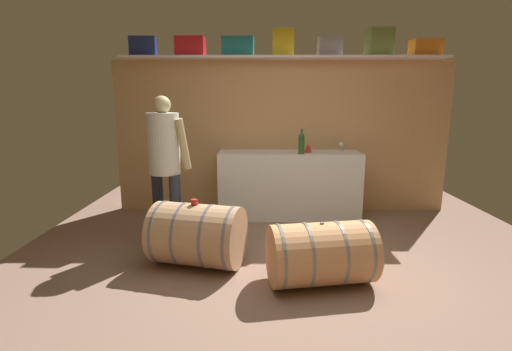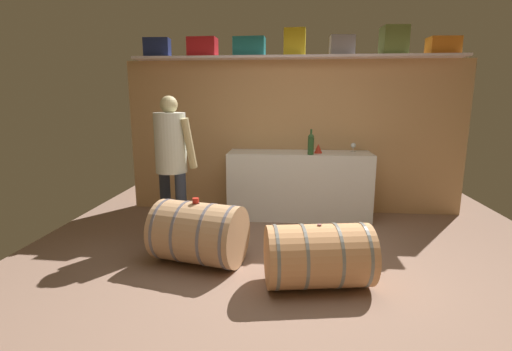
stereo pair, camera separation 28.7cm
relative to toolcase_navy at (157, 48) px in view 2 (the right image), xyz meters
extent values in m
cube|color=#8A6A58|center=(1.89, -1.58, -2.33)|extent=(5.97, 7.83, 0.02)
cube|color=tan|center=(1.89, 0.15, -1.24)|extent=(4.77, 0.10, 2.16)
cube|color=silver|center=(1.89, 0.00, -0.14)|extent=(4.39, 0.40, 0.03)
cube|color=navy|center=(0.00, 0.00, 0.00)|extent=(0.36, 0.20, 0.26)
cube|color=red|center=(0.64, 0.00, 0.00)|extent=(0.39, 0.27, 0.25)
cube|color=#1E777E|center=(1.28, 0.00, 0.00)|extent=(0.43, 0.24, 0.25)
cube|color=yellow|center=(1.89, 0.00, 0.05)|extent=(0.29, 0.21, 0.35)
cube|color=gray|center=(2.51, 0.00, 0.00)|extent=(0.32, 0.20, 0.26)
cube|color=olive|center=(3.17, 0.00, 0.05)|extent=(0.33, 0.31, 0.36)
cube|color=orange|center=(3.80, 0.00, -0.02)|extent=(0.40, 0.26, 0.22)
cube|color=white|center=(1.98, -0.19, -1.86)|extent=(1.93, 0.56, 0.92)
cylinder|color=#2D552C|center=(2.12, -0.40, -1.29)|extent=(0.08, 0.08, 0.22)
sphere|color=#2D552C|center=(2.12, -0.40, -1.17)|extent=(0.08, 0.08, 0.08)
cylinder|color=#2D552C|center=(2.12, -0.40, -1.11)|extent=(0.03, 0.03, 0.09)
cylinder|color=white|center=(2.71, -0.07, -1.40)|extent=(0.07, 0.07, 0.00)
cylinder|color=white|center=(2.71, -0.07, -1.37)|extent=(0.01, 0.01, 0.06)
sphere|color=white|center=(2.71, -0.07, -1.31)|extent=(0.07, 0.07, 0.07)
sphere|color=maroon|center=(2.71, -0.07, -1.32)|extent=(0.04, 0.04, 0.04)
cone|color=red|center=(2.23, -0.25, -1.34)|extent=(0.11, 0.11, 0.12)
cylinder|color=tan|center=(0.96, -1.78, -2.00)|extent=(0.99, 0.80, 0.61)
cylinder|color=slate|center=(0.60, -1.69, -2.00)|extent=(0.18, 0.61, 0.62)
cylinder|color=slate|center=(0.82, -1.74, -2.00)|extent=(0.18, 0.61, 0.62)
cylinder|color=slate|center=(1.09, -1.81, -2.00)|extent=(0.18, 0.61, 0.62)
cylinder|color=slate|center=(1.31, -1.86, -2.00)|extent=(0.18, 0.61, 0.62)
cylinder|color=brown|center=(0.96, -1.78, -1.69)|extent=(0.04, 0.04, 0.01)
cylinder|color=tan|center=(2.11, -2.16, -2.03)|extent=(0.99, 0.70, 0.55)
cylinder|color=slate|center=(1.74, -2.22, -2.03)|extent=(0.12, 0.56, 0.57)
cylinder|color=slate|center=(1.97, -2.18, -2.03)|extent=(0.12, 0.56, 0.57)
cylinder|color=slate|center=(2.26, -2.13, -2.03)|extent=(0.12, 0.56, 0.57)
cylinder|color=slate|center=(2.49, -2.10, -2.03)|extent=(0.12, 0.56, 0.57)
cylinder|color=#8F5452|center=(2.11, -2.16, -1.75)|extent=(0.04, 0.04, 0.01)
cylinder|color=red|center=(0.93, -1.78, -1.67)|extent=(0.06, 0.06, 0.05)
cylinder|color=#272D3C|center=(0.63, -1.27, -1.91)|extent=(0.12, 0.12, 0.81)
cylinder|color=#272D3C|center=(0.39, -1.10, -1.91)|extent=(0.12, 0.12, 0.81)
cylinder|color=beige|center=(0.51, -1.18, -1.17)|extent=(0.35, 0.35, 0.67)
sphere|color=tan|center=(0.51, -1.18, -0.75)|extent=(0.19, 0.19, 0.19)
cylinder|color=tan|center=(0.74, -1.22, -1.17)|extent=(0.18, 0.20, 0.57)
cylinder|color=tan|center=(0.41, -0.98, -1.17)|extent=(0.21, 0.24, 0.57)
camera|label=1|loc=(1.56, -5.27, -0.69)|focal=26.21mm
camera|label=2|loc=(1.85, -5.25, -0.69)|focal=26.21mm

